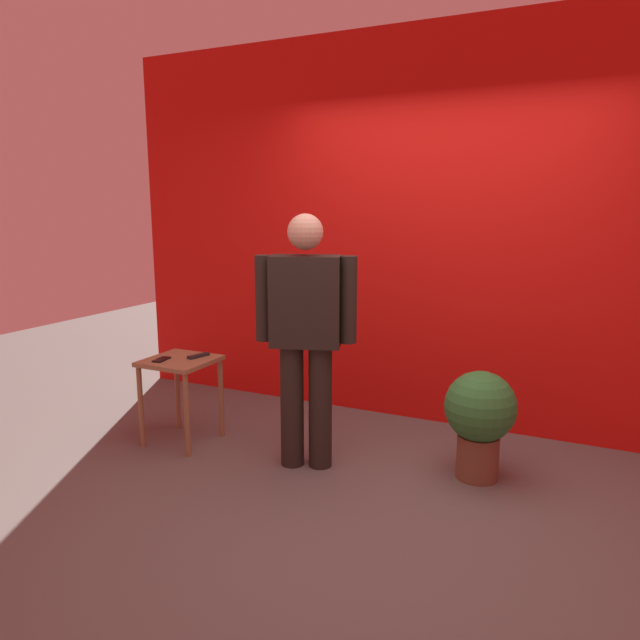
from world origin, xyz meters
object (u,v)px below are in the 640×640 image
cell_phone (162,359)px  potted_plant (480,416)px  side_table (181,374)px  tv_remote (199,356)px  standing_person (306,329)px

cell_phone → potted_plant: 2.18m
side_table → tv_remote: 0.18m
standing_person → tv_remote: size_ratio=9.61×
cell_phone → potted_plant: bearing=2.3°
cell_phone → potted_plant: (2.13, 0.41, -0.21)m
side_table → tv_remote: tv_remote is taller
standing_person → cell_phone: standing_person is taller
potted_plant → tv_remote: bearing=-173.3°
tv_remote → potted_plant: (1.95, 0.23, -0.22)m
standing_person → potted_plant: bearing=15.6°
tv_remote → side_table: bearing=-118.3°
side_table → tv_remote: bearing=46.5°
side_table → cell_phone: bearing=-137.4°
tv_remote → potted_plant: bearing=21.9°
cell_phone → tv_remote: 0.26m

